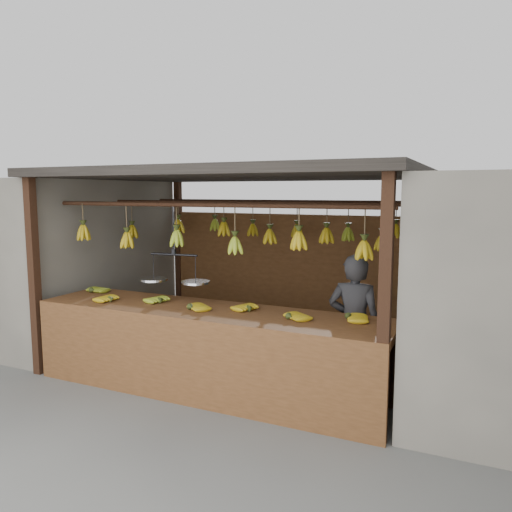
% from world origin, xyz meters
% --- Properties ---
extents(ground, '(80.00, 80.00, 0.00)m').
position_xyz_m(ground, '(0.00, 0.00, 0.00)').
color(ground, '#5B5B57').
extents(stall, '(4.30, 3.30, 2.40)m').
position_xyz_m(stall, '(0.00, 0.33, 1.97)').
color(stall, black).
rests_on(stall, ground).
extents(neighbor_left, '(3.00, 3.00, 2.30)m').
position_xyz_m(neighbor_left, '(-3.60, 0.00, 1.15)').
color(neighbor_left, slate).
rests_on(neighbor_left, ground).
extents(counter, '(3.93, 0.89, 0.96)m').
position_xyz_m(counter, '(0.09, -1.24, 0.72)').
color(counter, brown).
rests_on(counter, ground).
extents(hanging_bananas, '(3.59, 2.22, 0.38)m').
position_xyz_m(hanging_bananas, '(-0.00, 0.00, 1.62)').
color(hanging_bananas, '#B08F12').
rests_on(hanging_bananas, ground).
extents(balance_scale, '(0.83, 0.36, 0.86)m').
position_xyz_m(balance_scale, '(-0.40, -1.00, 1.19)').
color(balance_scale, black).
rests_on(balance_scale, ground).
extents(vendor, '(0.56, 0.37, 1.51)m').
position_xyz_m(vendor, '(1.54, -0.60, 0.76)').
color(vendor, '#262628').
rests_on(vendor, ground).
extents(bag_bundles, '(0.08, 0.26, 1.22)m').
position_xyz_m(bag_bundles, '(1.94, 1.35, 0.98)').
color(bag_bundles, red).
rests_on(bag_bundles, ground).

